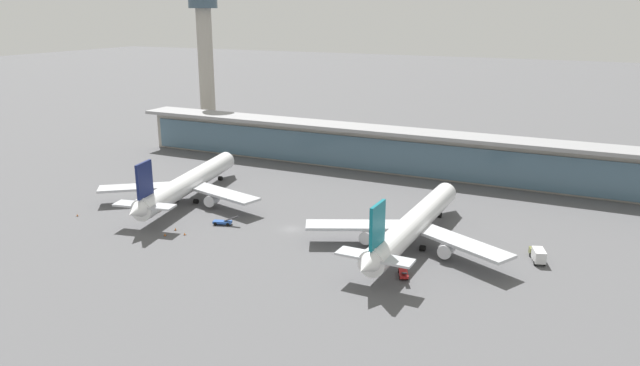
% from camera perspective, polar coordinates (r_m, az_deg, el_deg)
% --- Properties ---
extents(ground_plane, '(1200.00, 1200.00, 0.00)m').
position_cam_1_polar(ground_plane, '(154.56, -2.71, -4.36)').
color(ground_plane, '#515154').
extents(airliner_left_stand, '(48.70, 64.17, 17.19)m').
position_cam_1_polar(airliner_left_stand, '(179.15, -12.37, -0.02)').
color(airliner_left_stand, white).
rests_on(airliner_left_stand, ground).
extents(airliner_centre_stand, '(49.67, 64.45, 17.19)m').
position_cam_1_polar(airliner_centre_stand, '(143.31, 8.72, -3.89)').
color(airliner_centre_stand, white).
rests_on(airliner_centre_stand, ground).
extents(service_truck_near_nose_blue, '(6.89, 3.35, 2.70)m').
position_cam_1_polar(service_truck_near_nose_blue, '(159.09, -9.10, -3.64)').
color(service_truck_near_nose_blue, '#234C9E').
rests_on(service_truck_near_nose_blue, ground).
extents(service_truck_under_wing_olive, '(4.50, 7.65, 3.10)m').
position_cam_1_polar(service_truck_under_wing_olive, '(143.00, 19.83, -6.34)').
color(service_truck_under_wing_olive, olive).
rests_on(service_truck_under_wing_olive, ground).
extents(service_truck_mid_apron_red, '(3.79, 6.82, 2.70)m').
position_cam_1_polar(service_truck_mid_apron_red, '(128.85, 7.87, -8.41)').
color(service_truck_mid_apron_red, '#B21E1E').
rests_on(service_truck_mid_apron_red, ground).
extents(terminal_building, '(192.77, 12.80, 15.20)m').
position_cam_1_polar(terminal_building, '(209.31, 5.77, 3.26)').
color(terminal_building, '#9E998E').
rests_on(terminal_building, ground).
extents(control_tower, '(12.00, 12.00, 66.71)m').
position_cam_1_polar(control_tower, '(265.44, -10.75, 12.00)').
color(control_tower, '#9E998E').
rests_on(control_tower, ground).
extents(safety_cone_alpha, '(0.62, 0.62, 0.70)m').
position_cam_1_polar(safety_cone_alpha, '(176.30, -21.88, -2.83)').
color(safety_cone_alpha, orange).
rests_on(safety_cone_alpha, ground).
extents(safety_cone_bravo, '(0.62, 0.62, 0.70)m').
position_cam_1_polar(safety_cone_bravo, '(154.02, -12.62, -4.69)').
color(safety_cone_bravo, orange).
rests_on(safety_cone_bravo, ground).
extents(safety_cone_charlie, '(0.62, 0.62, 0.70)m').
position_cam_1_polar(safety_cone_charlie, '(154.56, -14.39, -4.74)').
color(safety_cone_charlie, orange).
rests_on(safety_cone_charlie, ground).
extents(safety_cone_delta, '(0.62, 0.62, 0.70)m').
position_cam_1_polar(safety_cone_delta, '(157.77, -13.46, -4.25)').
color(safety_cone_delta, orange).
rests_on(safety_cone_delta, ground).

